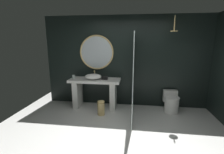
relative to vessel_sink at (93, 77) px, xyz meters
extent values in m
plane|color=silver|center=(0.91, -1.52, -0.91)|extent=(5.76, 5.76, 0.00)
cube|color=black|center=(0.91, 0.38, 0.39)|extent=(4.80, 0.10, 2.60)
cube|color=silver|center=(0.04, 0.02, -0.11)|extent=(1.43, 0.59, 0.07)
cube|color=silver|center=(-0.49, 0.02, -0.53)|extent=(0.15, 0.50, 0.77)
cube|color=silver|center=(0.57, 0.02, -0.53)|extent=(0.15, 0.50, 0.77)
ellipsoid|color=white|center=(0.00, 0.00, 0.00)|extent=(0.48, 0.40, 0.15)
cylinder|color=tan|center=(0.00, 0.18, 0.04)|extent=(0.02, 0.02, 0.23)
cylinder|color=tan|center=(0.00, 0.13, 0.14)|extent=(0.02, 0.11, 0.02)
cylinder|color=silver|center=(-0.58, 0.00, -0.02)|extent=(0.08, 0.08, 0.10)
cube|color=black|center=(0.33, 0.00, -0.03)|extent=(0.17, 0.13, 0.08)
torus|color=tan|center=(0.04, 0.29, 0.65)|extent=(1.00, 0.05, 1.00)
cylinder|color=#B2BCC1|center=(0.04, 0.30, 0.65)|extent=(0.93, 0.01, 0.93)
cube|color=silver|center=(1.12, -0.40, 0.13)|extent=(0.02, 1.47, 2.09)
cylinder|color=tan|center=(2.07, -0.07, 1.41)|extent=(0.02, 0.02, 0.36)
cylinder|color=tan|center=(2.07, -0.07, 1.22)|extent=(0.18, 0.18, 0.02)
cylinder|color=white|center=(2.17, -0.06, -0.71)|extent=(0.37, 0.37, 0.42)
ellipsoid|color=white|center=(2.17, -0.06, -0.49)|extent=(0.39, 0.43, 0.02)
cube|color=white|center=(2.17, 0.20, -0.54)|extent=(0.38, 0.16, 0.33)
cylinder|color=tan|center=(0.31, -0.47, -0.74)|extent=(0.19, 0.19, 0.34)
ellipsoid|color=tan|center=(0.31, -0.47, -0.55)|extent=(0.19, 0.19, 0.06)
camera|label=1|loc=(1.13, -4.40, 1.00)|focal=26.38mm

